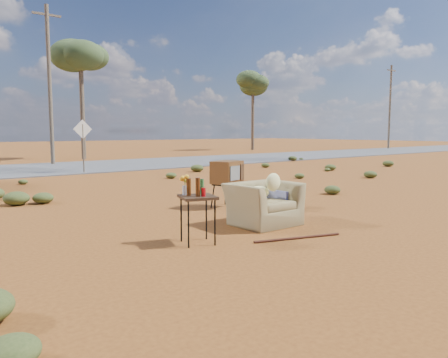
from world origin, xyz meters
TOP-DOWN VIEW (x-y plane):
  - ground at (0.00, 0.00)m, footprint 140.00×140.00m
  - highway at (0.00, 15.00)m, footprint 140.00×7.00m
  - armchair at (0.40, 0.21)m, footprint 1.41×0.89m
  - tv_unit at (0.96, 2.04)m, footprint 0.78×0.70m
  - side_table at (-1.46, -0.13)m, footprint 0.65×0.65m
  - rusty_bar at (-0.04, -0.96)m, footprint 1.48×0.52m
  - road_sign at (1.50, 12.00)m, footprint 0.78×0.06m
  - eucalyptus_center at (5.00, 21.00)m, footprint 3.20×3.20m
  - eucalyptus_right at (22.00, 24.00)m, footprint 3.20×3.20m
  - utility_pole_center at (2.00, 17.50)m, footprint 1.40×0.20m
  - utility_pole_east at (34.00, 17.50)m, footprint 1.40×0.20m
  - scrub_patch at (-0.82, 4.41)m, footprint 17.49×8.07m

SIDE VIEW (x-z plane):
  - ground at x=0.00m, z-range 0.00..0.00m
  - highway at x=0.00m, z-range 0.00..0.04m
  - rusty_bar at x=-0.04m, z-range 0.00..0.04m
  - scrub_patch at x=-0.82m, z-range -0.03..0.30m
  - armchair at x=0.40m, z-range -0.03..1.01m
  - side_table at x=-1.46m, z-range 0.25..1.29m
  - tv_unit at x=0.96m, z-range 0.26..1.31m
  - road_sign at x=1.50m, z-range 0.41..2.60m
  - utility_pole_center at x=2.00m, z-range 0.15..8.15m
  - utility_pole_east at x=34.00m, z-range 0.15..8.15m
  - eucalyptus_right at x=22.00m, z-range 2.39..9.49m
  - eucalyptus_center at x=5.00m, z-range 2.63..10.23m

